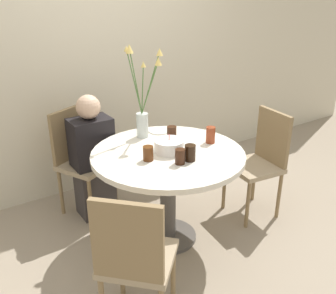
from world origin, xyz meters
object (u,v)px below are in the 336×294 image
(drink_glass_1, at_px, (211,135))
(drink_glass_3, at_px, (190,153))
(chair_left_flank, at_px, (79,155))
(drink_glass_0, at_px, (180,156))
(person_guest, at_px, (93,161))
(flower_vase, at_px, (143,106))
(drink_glass_4, at_px, (148,153))
(chair_near_front, at_px, (262,157))
(birthday_cake, at_px, (169,146))
(side_plate, at_px, (159,131))
(chair_far_back, at_px, (134,256))
(drink_glass_2, at_px, (172,134))

(drink_glass_1, height_order, drink_glass_3, drink_glass_1)
(chair_left_flank, xyz_separation_m, drink_glass_3, (0.45, -1.02, 0.29))
(drink_glass_0, bearing_deg, person_guest, 107.91)
(drink_glass_1, bearing_deg, flower_vase, 133.46)
(drink_glass_3, xyz_separation_m, drink_glass_4, (-0.24, 0.17, -0.01))
(chair_near_front, distance_m, birthday_cake, 0.94)
(side_plate, xyz_separation_m, drink_glass_1, (0.20, -0.43, 0.06))
(chair_far_back, xyz_separation_m, drink_glass_0, (0.60, 0.43, 0.28))
(drink_glass_2, height_order, person_guest, person_guest)
(chair_far_back, bearing_deg, side_plate, -83.12)
(chair_far_back, bearing_deg, drink_glass_3, -102.82)
(chair_near_front, bearing_deg, drink_glass_2, -101.87)
(chair_far_back, distance_m, birthday_cake, 0.96)
(person_guest, bearing_deg, drink_glass_3, -66.92)
(person_guest, bearing_deg, side_plate, -28.33)
(drink_glass_4, bearing_deg, person_guest, 100.59)
(chair_left_flank, relative_size, drink_glass_1, 7.23)
(birthday_cake, xyz_separation_m, drink_glass_1, (0.37, -0.03, 0.02))
(drink_glass_4, bearing_deg, chair_far_back, -127.16)
(chair_far_back, xyz_separation_m, birthday_cake, (0.66, 0.64, 0.28))
(chair_left_flank, relative_size, drink_glass_4, 8.97)
(flower_vase, bearing_deg, chair_near_front, -27.70)
(chair_near_front, distance_m, drink_glass_2, 0.86)
(chair_far_back, xyz_separation_m, flower_vase, (0.65, 1.00, 0.49))
(drink_glass_0, relative_size, drink_glass_1, 0.84)
(drink_glass_0, bearing_deg, chair_far_back, -144.85)
(birthday_cake, distance_m, drink_glass_0, 0.22)
(chair_far_back, relative_size, chair_near_front, 1.00)
(drink_glass_0, bearing_deg, birthday_cake, 76.25)
(drink_glass_2, distance_m, drink_glass_3, 0.37)
(birthday_cake, relative_size, drink_glass_3, 1.91)
(chair_left_flank, bearing_deg, drink_glass_3, -92.51)
(chair_near_front, bearing_deg, chair_left_flank, -118.56)
(side_plate, distance_m, drink_glass_3, 0.62)
(flower_vase, relative_size, drink_glass_0, 6.79)
(side_plate, xyz_separation_m, drink_glass_0, (-0.22, -0.61, 0.05))
(chair_far_back, xyz_separation_m, drink_glass_2, (0.78, 0.79, 0.29))
(person_guest, bearing_deg, drink_glass_1, -44.97)
(birthday_cake, bearing_deg, drink_glass_4, -168.40)
(drink_glass_2, bearing_deg, birthday_cake, -129.90)
(chair_near_front, xyz_separation_m, drink_glass_2, (-0.77, 0.26, 0.29))
(chair_near_front, xyz_separation_m, birthday_cake, (-0.89, 0.11, 0.28))
(drink_glass_2, bearing_deg, chair_near_front, -18.73)
(birthday_cake, bearing_deg, drink_glass_2, 50.10)
(drink_glass_0, bearing_deg, flower_vase, 85.49)
(chair_near_front, bearing_deg, drink_glass_0, -76.88)
(drink_glass_3, bearing_deg, side_plate, 77.73)
(drink_glass_1, bearing_deg, chair_near_front, -8.32)
(drink_glass_0, bearing_deg, drink_glass_3, 2.60)
(drink_glass_2, xyz_separation_m, person_guest, (-0.46, 0.52, -0.31))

